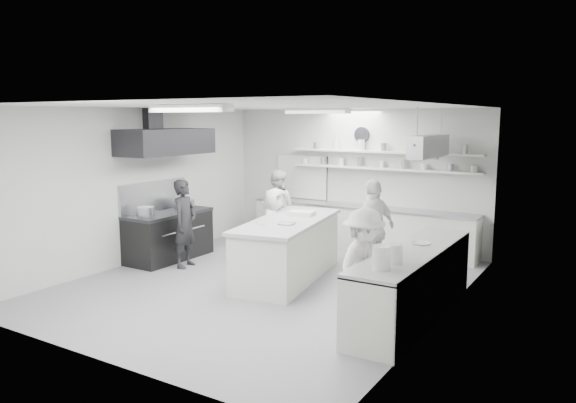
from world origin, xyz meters
The scene contains 27 objects.
floor centered at (0.00, 0.00, -0.01)m, with size 6.00×7.00×0.02m, color gray.
ceiling centered at (0.00, 0.00, 3.01)m, with size 6.00×7.00×0.02m, color silver.
wall_back centered at (0.00, 3.50, 1.50)m, with size 6.00×0.04×3.00m, color #BDBDBD.
wall_front centered at (0.00, -3.50, 1.50)m, with size 6.00×0.04×3.00m, color #BDBDBD.
wall_left centered at (-3.00, 0.00, 1.50)m, with size 0.04×7.00×3.00m, color #BDBDBD.
wall_right centered at (3.00, 0.00, 1.50)m, with size 0.04×7.00×3.00m, color #BDBDBD.
stove centered at (-2.60, 0.40, 0.45)m, with size 0.80×1.80×0.90m, color black.
exhaust_hood centered at (-2.60, 0.40, 2.35)m, with size 0.85×2.00×0.50m, color #252528.
back_counter centered at (0.30, 3.20, 0.46)m, with size 5.00×0.60×0.92m, color silver.
shelf_lower centered at (0.70, 3.37, 1.75)m, with size 4.20×0.26×0.04m, color silver.
shelf_upper centered at (0.70, 3.37, 2.10)m, with size 4.20×0.26×0.04m, color silver.
pass_through_window centered at (-1.30, 3.48, 1.45)m, with size 1.30×0.04×1.00m, color black.
wall_clock centered at (0.20, 3.46, 2.45)m, with size 0.32×0.32×0.05m, color white.
right_counter centered at (2.65, -0.20, 0.47)m, with size 0.74×3.30×0.94m, color silver.
pot_rack centered at (2.00, 2.40, 2.30)m, with size 0.30×1.60×0.40m, color #A2A3A8.
light_fixture_front centered at (0.00, -1.80, 2.94)m, with size 1.30×0.25×0.10m, color silver.
light_fixture_rear centered at (0.00, 1.80, 2.94)m, with size 1.30×0.25×0.10m, color silver.
prep_island centered at (0.14, 0.51, 0.50)m, with size 1.01×2.72×1.00m, color silver.
stove_pot centered at (-2.60, 0.85, 1.03)m, with size 0.37×0.37×0.24m, color #A2A3A8.
cook_stove centered at (-1.92, 0.13, 0.84)m, with size 0.61×0.40×1.67m, color black.
cook_back centered at (-1.40, 2.55, 0.84)m, with size 0.82×0.64×1.69m, color silver.
cook_island_left centered at (-0.53, 1.14, 0.75)m, with size 0.73×0.47×1.49m, color silver.
cook_island_right centered at (1.43, 1.26, 0.89)m, with size 1.04×0.43×1.77m, color silver.
cook_right centered at (2.17, -0.83, 0.81)m, with size 1.05×0.60×1.62m, color silver.
bowl_island_a centered at (0.33, 0.15, 1.04)m, with size 0.28×0.28×0.07m, color #A2A3A8.
bowl_island_b centered at (-0.04, -0.02, 1.04)m, with size 0.21×0.21×0.07m, color silver.
bowl_right centered at (2.62, 0.20, 0.97)m, with size 0.26×0.26×0.06m, color silver.
Camera 1 is at (5.10, -7.55, 2.82)m, focal length 34.37 mm.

